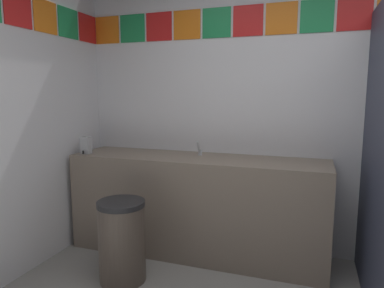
{
  "coord_description": "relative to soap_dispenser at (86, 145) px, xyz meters",
  "views": [
    {
      "loc": [
        0.15,
        -1.46,
        1.47
      ],
      "look_at": [
        -0.75,
        1.15,
        1.06
      ],
      "focal_mm": 32.67,
      "sensor_mm": 36.0,
      "label": 1
    }
  ],
  "objects": [
    {
      "name": "faucet_center",
      "position": [
        1.05,
        0.26,
        -0.03
      ],
      "size": [
        0.04,
        0.1,
        0.14
      ],
      "color": "silver",
      "rests_on": "vanity_counter"
    },
    {
      "name": "trash_bin",
      "position": [
        0.66,
        -0.49,
        -0.65
      ],
      "size": [
        0.37,
        0.37,
        0.65
      ],
      "color": "brown",
      "rests_on": "ground_plane"
    },
    {
      "name": "soap_dispenser",
      "position": [
        0.0,
        0.0,
        0.0
      ],
      "size": [
        0.09,
        0.09,
        0.16
      ],
      "color": "#B7BABF",
      "rests_on": "vanity_counter"
    },
    {
      "name": "wall_back",
      "position": [
        1.87,
        0.49,
        0.38
      ],
      "size": [
        4.05,
        0.09,
        2.7
      ],
      "color": "silver",
      "rests_on": "ground_plane"
    },
    {
      "name": "vanity_counter",
      "position": [
        1.05,
        0.17,
        -0.52
      ],
      "size": [
        2.31,
        0.57,
        0.9
      ],
      "color": "gray",
      "rests_on": "ground_plane"
    }
  ]
}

